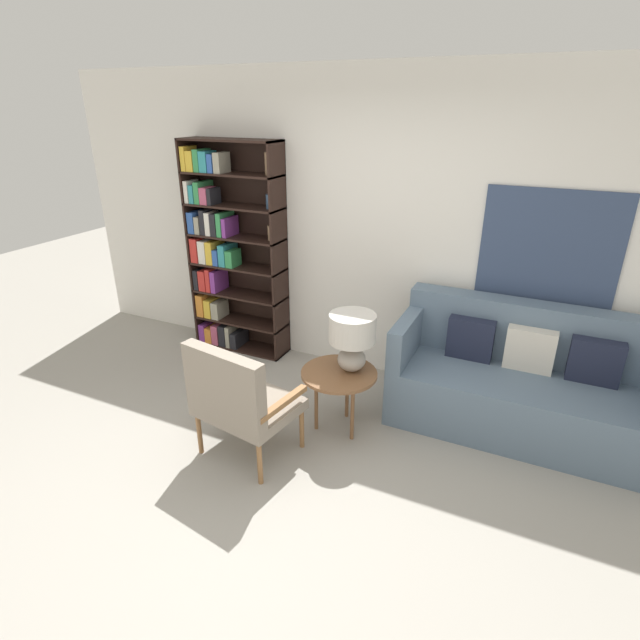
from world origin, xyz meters
TOP-DOWN VIEW (x-y plane):
  - ground_plane at (0.00, 0.00)m, footprint 14.00×14.00m
  - wall_back at (0.03, 2.03)m, footprint 6.40×0.08m
  - bookshelf at (-1.42, 1.85)m, footprint 0.99×0.30m
  - armchair at (-0.29, 0.32)m, footprint 0.74×0.65m
  - couch at (1.49, 1.61)m, footprint 1.97×0.80m
  - side_table at (0.21, 0.96)m, footprint 0.58×0.58m
  - table_lamp at (0.28, 1.03)m, footprint 0.35×0.35m

SIDE VIEW (x-z plane):
  - ground_plane at x=0.00m, z-range 0.00..0.00m
  - couch at x=1.49m, z-range -0.11..0.85m
  - side_table at x=0.21m, z-range 0.21..0.71m
  - armchair at x=-0.29m, z-range 0.06..0.98m
  - table_lamp at x=0.28m, z-range 0.57..1.03m
  - bookshelf at x=-1.42m, z-range -0.03..2.06m
  - wall_back at x=0.03m, z-range 0.00..2.70m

